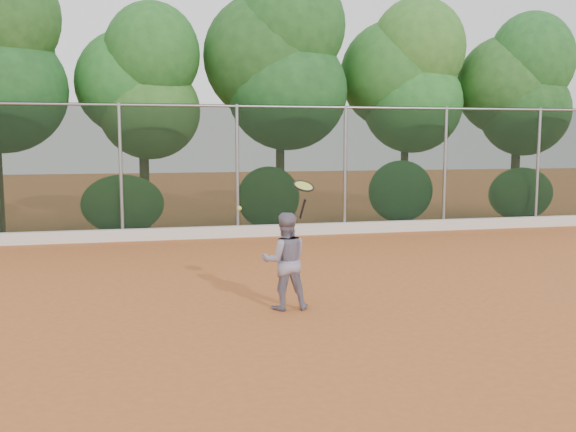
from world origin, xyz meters
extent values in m
plane|color=#B35D2A|center=(0.00, 0.00, 0.00)|extent=(80.00, 80.00, 0.00)
cube|color=silver|center=(0.00, 6.82, 0.15)|extent=(24.00, 0.20, 0.30)
imported|color=gray|center=(-0.40, -0.52, 0.75)|extent=(0.76, 0.61, 1.49)
cube|color=black|center=(0.00, 7.00, 1.75)|extent=(24.00, 0.01, 3.50)
cylinder|color=gray|center=(0.00, 7.00, 3.45)|extent=(24.00, 0.06, 0.06)
cylinder|color=gray|center=(-3.00, 7.00, 1.75)|extent=(0.09, 0.09, 3.50)
cylinder|color=gray|center=(0.00, 7.00, 1.75)|extent=(0.09, 0.09, 3.50)
cylinder|color=gray|center=(3.00, 7.00, 1.75)|extent=(0.09, 0.09, 3.50)
cylinder|color=gray|center=(6.00, 7.00, 1.75)|extent=(0.09, 0.09, 3.50)
cylinder|color=gray|center=(9.00, 7.00, 1.75)|extent=(0.09, 0.09, 3.50)
ellipsoid|color=#266426|center=(-6.10, 8.80, 3.90)|extent=(3.50, 2.90, 3.40)
ellipsoid|color=#336928|center=(-6.00, 8.70, 5.80)|extent=(3.10, 2.60, 3.20)
cylinder|color=#452D1A|center=(-2.40, 9.30, 1.20)|extent=(0.28, 0.28, 2.40)
ellipsoid|color=#2C5D20|center=(-2.20, 9.20, 3.40)|extent=(2.90, 2.40, 2.80)
ellipsoid|color=#205E21|center=(-2.70, 9.50, 4.20)|extent=(3.20, 2.70, 3.10)
ellipsoid|color=#1E541C|center=(-2.10, 9.00, 5.00)|extent=(2.70, 2.30, 2.90)
cylinder|color=#3F2D18|center=(1.60, 9.00, 1.50)|extent=(0.26, 0.26, 3.00)
ellipsoid|color=#276827|center=(1.80, 8.90, 4.00)|extent=(3.60, 3.00, 3.50)
ellipsoid|color=#2D6426|center=(1.30, 9.20, 5.00)|extent=(3.90, 3.20, 3.80)
ellipsoid|color=#2D6E2A|center=(1.90, 8.80, 5.90)|extent=(3.20, 2.70, 3.30)
cylinder|color=#3B2517|center=(5.70, 9.20, 1.35)|extent=(0.24, 0.24, 2.70)
ellipsoid|color=#205F22|center=(5.90, 9.10, 3.70)|extent=(3.20, 2.70, 3.10)
ellipsoid|color=#21571D|center=(5.40, 9.40, 4.60)|extent=(3.50, 2.90, 3.40)
ellipsoid|color=#2D6021|center=(6.00, 9.00, 5.40)|extent=(3.00, 2.50, 3.10)
cylinder|color=#3E2917|center=(9.40, 8.80, 1.25)|extent=(0.28, 0.28, 2.50)
ellipsoid|color=#2B6225|center=(9.60, 8.70, 3.50)|extent=(3.00, 2.50, 2.90)
ellipsoid|color=#356D29|center=(9.10, 9.00, 4.30)|extent=(3.30, 2.80, 3.20)
ellipsoid|color=#2C712B|center=(9.70, 8.60, 5.10)|extent=(2.80, 2.40, 3.00)
ellipsoid|color=#3B772D|center=(-3.00, 7.80, 0.85)|extent=(2.20, 1.16, 1.60)
ellipsoid|color=#2E6225|center=(1.00, 7.80, 0.95)|extent=(1.80, 1.04, 1.76)
ellipsoid|color=#2D762F|center=(5.00, 7.80, 1.05)|extent=(2.00, 1.10, 1.84)
ellipsoid|color=#336F2A|center=(9.00, 7.80, 0.90)|extent=(2.16, 1.12, 1.64)
cylinder|color=black|center=(-0.15, -0.62, 1.55)|extent=(0.09, 0.18, 0.31)
torus|color=black|center=(-0.15, -0.68, 1.90)|extent=(0.40, 0.39, 0.17)
cylinder|color=#B4CB3B|center=(-0.15, -0.68, 1.90)|extent=(0.34, 0.32, 0.13)
sphere|color=gold|center=(-1.12, -0.68, 1.59)|extent=(0.07, 0.07, 0.07)
camera|label=1|loc=(-2.51, -9.91, 2.61)|focal=40.00mm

